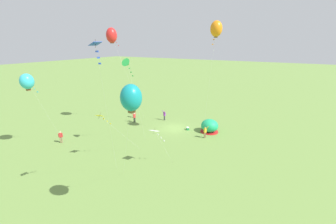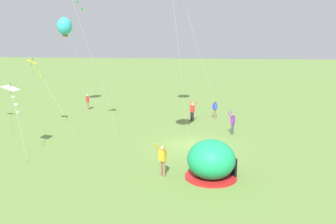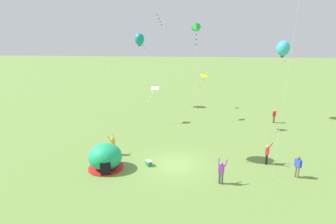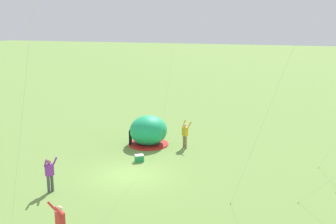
# 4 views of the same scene
# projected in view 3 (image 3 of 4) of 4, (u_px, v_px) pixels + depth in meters

# --- Properties ---
(ground_plane) EXTENTS (300.00, 300.00, 0.00)m
(ground_plane) POSITION_uv_depth(u_px,v_px,m) (176.00, 164.00, 22.09)
(ground_plane) COLOR olive
(popup_tent) EXTENTS (2.81, 2.81, 2.10)m
(popup_tent) POSITION_uv_depth(u_px,v_px,m) (105.00, 157.00, 21.11)
(popup_tent) COLOR #1EAD6B
(popup_tent) RESTS_ON ground
(cooler_box) EXTENTS (0.62, 0.64, 0.44)m
(cooler_box) POSITION_uv_depth(u_px,v_px,m) (149.00, 163.00, 21.80)
(cooler_box) COLOR #1E8C4C
(cooler_box) RESTS_ON ground
(person_flying_kite) EXTENTS (0.64, 0.72, 1.89)m
(person_flying_kite) POSITION_uv_depth(u_px,v_px,m) (113.00, 144.00, 23.67)
(person_flying_kite) COLOR #8C7251
(person_flying_kite) RESTS_ON ground
(person_strolling) EXTENTS (0.48, 0.43, 1.72)m
(person_strolling) POSITION_uv_depth(u_px,v_px,m) (274.00, 115.00, 32.99)
(person_strolling) COLOR #8C7251
(person_strolling) RESTS_ON ground
(person_watching_sky) EXTENTS (0.71, 0.62, 1.89)m
(person_watching_sky) POSITION_uv_depth(u_px,v_px,m) (221.00, 171.00, 18.84)
(person_watching_sky) COLOR #4C4C51
(person_watching_sky) RESTS_ON ground
(person_arms_raised) EXTENTS (0.64, 0.72, 1.89)m
(person_arms_raised) POSITION_uv_depth(u_px,v_px,m) (267.00, 153.00, 21.87)
(person_arms_raised) COLOR black
(person_arms_raised) RESTS_ON ground
(person_with_toddler) EXTENTS (0.44, 0.45, 1.72)m
(person_with_toddler) POSITION_uv_depth(u_px,v_px,m) (298.00, 166.00, 19.72)
(person_with_toddler) COLOR #8C7251
(person_with_toddler) RESTS_ON ground
(kite_green) EXTENTS (1.12, 4.23, 11.92)m
(kite_green) POSITION_uv_depth(u_px,v_px,m) (196.00, 29.00, 28.24)
(kite_green) COLOR silver
(kite_green) RESTS_ON ground
(kite_blue) EXTENTS (4.75, 5.89, 13.91)m
(kite_blue) POSITION_uv_depth(u_px,v_px,m) (159.00, 20.00, 37.77)
(kite_blue) COLOR silver
(kite_blue) RESTS_ON ground
(kite_white) EXTENTS (1.93, 2.21, 4.75)m
(kite_white) POSITION_uv_depth(u_px,v_px,m) (154.00, 90.00, 32.39)
(kite_white) COLOR silver
(kite_white) RESTS_ON ground
(kite_yellow) EXTENTS (2.55, 5.14, 6.07)m
(kite_yellow) POSITION_uv_depth(u_px,v_px,m) (203.00, 78.00, 33.29)
(kite_yellow) COLOR silver
(kite_yellow) RESTS_ON ground
(kite_cyan) EXTENTS (1.63, 4.27, 10.08)m
(kite_cyan) POSITION_uv_depth(u_px,v_px,m) (283.00, 48.00, 33.29)
(kite_cyan) COLOR silver
(kite_cyan) RESTS_ON ground
(kite_teal) EXTENTS (6.53, 5.79, 11.16)m
(kite_teal) POSITION_uv_depth(u_px,v_px,m) (139.00, 39.00, 39.10)
(kite_teal) COLOR silver
(kite_teal) RESTS_ON ground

